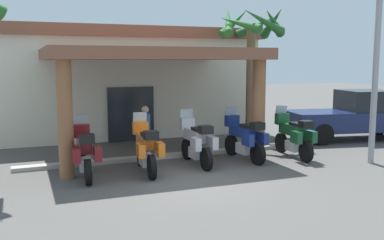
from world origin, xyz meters
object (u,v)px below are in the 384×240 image
(motorcycle_blue, at_px, (245,138))
(pickup_truck_navy, at_px, (356,116))
(motorcycle_orange, at_px, (146,148))
(motorcycle_maroon, at_px, (85,152))
(motorcycle_silver, at_px, (196,142))
(roadside_sign, at_px, (378,20))
(motel_building, at_px, (114,79))
(palm_tree_near_portico, at_px, (252,37))
(pedestrian, at_px, (145,128))
(motorcycle_green, at_px, (294,136))

(motorcycle_blue, height_order, pickup_truck_navy, pickup_truck_navy)
(motorcycle_orange, height_order, motorcycle_blue, same)
(motorcycle_maroon, distance_m, motorcycle_silver, 3.32)
(roadside_sign, bearing_deg, motorcycle_maroon, 168.69)
(motorcycle_silver, bearing_deg, motorcycle_blue, -87.27)
(motorcycle_blue, bearing_deg, motorcycle_maroon, 90.02)
(pickup_truck_navy, bearing_deg, roadside_sign, -114.82)
(motel_building, distance_m, pickup_truck_navy, 10.42)
(palm_tree_near_portico, relative_size, roadside_sign, 0.83)
(palm_tree_near_portico, bearing_deg, roadside_sign, -74.38)
(roadside_sign, bearing_deg, palm_tree_near_portico, 105.62)
(motorcycle_orange, distance_m, motorcycle_silver, 1.68)
(motorcycle_silver, bearing_deg, motorcycle_orange, 101.89)
(motorcycle_silver, xyz_separation_m, motorcycle_blue, (1.66, 0.03, 0.00))
(motorcycle_maroon, xyz_separation_m, motorcycle_silver, (3.31, 0.18, 0.00))
(motel_building, height_order, pedestrian, motel_building)
(motorcycle_silver, distance_m, motorcycle_green, 3.32)
(motorcycle_silver, relative_size, pickup_truck_navy, 0.40)
(motel_building, xyz_separation_m, pickup_truck_navy, (8.15, -6.34, -1.34))
(motorcycle_blue, bearing_deg, palm_tree_near_portico, -35.98)
(pickup_truck_navy, xyz_separation_m, palm_tree_near_portico, (-3.87, 1.52, 3.05))
(motorcycle_orange, xyz_separation_m, pickup_truck_navy, (9.17, 1.79, 0.24))
(pedestrian, distance_m, pickup_truck_navy, 8.65)
(motorcycle_silver, bearing_deg, motel_building, 6.46)
(motorcycle_silver, xyz_separation_m, motorcycle_green, (3.31, -0.25, 0.00))
(motorcycle_maroon, distance_m, motorcycle_blue, 4.97)
(motorcycle_silver, bearing_deg, roadside_sign, -108.44)
(pedestrian, relative_size, pickup_truck_navy, 0.31)
(motorcycle_green, xyz_separation_m, roadside_sign, (1.69, -1.60, 3.58))
(motorcycle_orange, distance_m, pickup_truck_navy, 9.35)
(motorcycle_silver, distance_m, motorcycle_blue, 1.66)
(motorcycle_orange, relative_size, motorcycle_green, 1.00)
(pickup_truck_navy, height_order, palm_tree_near_portico, palm_tree_near_portico)
(motorcycle_blue, relative_size, pedestrian, 1.31)
(motorcycle_blue, bearing_deg, motel_building, 13.95)
(motel_building, relative_size, pedestrian, 7.36)
(pickup_truck_navy, distance_m, roadside_sign, 5.36)
(motorcycle_maroon, xyz_separation_m, pickup_truck_navy, (10.83, 1.68, 0.24))
(motorcycle_orange, xyz_separation_m, pedestrian, (0.52, 1.75, 0.28))
(motorcycle_blue, bearing_deg, motorcycle_green, -101.75)
(motel_building, bearing_deg, palm_tree_near_portico, -46.69)
(motorcycle_maroon, height_order, pickup_truck_navy, pickup_truck_navy)
(pickup_truck_navy, bearing_deg, pedestrian, -167.66)
(motorcycle_orange, bearing_deg, motorcycle_maroon, 91.88)
(motorcycle_orange, distance_m, motorcycle_blue, 3.33)
(motorcycle_green, xyz_separation_m, palm_tree_near_portico, (0.33, 3.26, 3.29))
(motorcycle_orange, bearing_deg, pickup_truck_navy, -73.24)
(motorcycle_maroon, height_order, motorcycle_green, same)
(motorcycle_green, relative_size, roadside_sign, 0.35)
(motorcycle_maroon, xyz_separation_m, pedestrian, (2.18, 1.64, 0.28))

